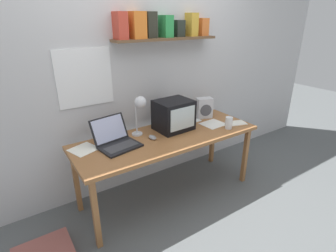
# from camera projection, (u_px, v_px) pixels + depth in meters

# --- Properties ---
(ground_plane) EXTENTS (12.00, 12.00, 0.00)m
(ground_plane) POSITION_uv_depth(u_px,v_px,m) (168.00, 194.00, 2.86)
(ground_plane) COLOR #595D5E
(back_wall) EXTENTS (5.60, 0.24, 2.60)m
(back_wall) POSITION_uv_depth(u_px,v_px,m) (143.00, 66.00, 2.72)
(back_wall) COLOR silver
(back_wall) RESTS_ON ground_plane
(corner_desk) EXTENTS (1.87, 0.67, 0.70)m
(corner_desk) POSITION_uv_depth(u_px,v_px,m) (168.00, 140.00, 2.61)
(corner_desk) COLOR #996236
(corner_desk) RESTS_ON ground_plane
(crt_monitor) EXTENTS (0.37, 0.32, 0.31)m
(crt_monitor) POSITION_uv_depth(u_px,v_px,m) (174.00, 115.00, 2.68)
(crt_monitor) COLOR black
(crt_monitor) RESTS_ON corner_desk
(laptop) EXTENTS (0.40, 0.40, 0.24)m
(laptop) POSITION_uv_depth(u_px,v_px,m) (115.00, 139.00, 2.37)
(laptop) COLOR black
(laptop) RESTS_ON corner_desk
(desk_lamp) EXTENTS (0.13, 0.17, 0.41)m
(desk_lamp) POSITION_uv_depth(u_px,v_px,m) (140.00, 106.00, 2.46)
(desk_lamp) COLOR silver
(desk_lamp) RESTS_ON corner_desk
(juice_glass) EXTENTS (0.08, 0.08, 0.13)m
(juice_glass) POSITION_uv_depth(u_px,v_px,m) (229.00, 123.00, 2.73)
(juice_glass) COLOR white
(juice_glass) RESTS_ON corner_desk
(space_heater) EXTENTS (0.21, 0.16, 0.23)m
(space_heater) POSITION_uv_depth(u_px,v_px,m) (204.00, 108.00, 3.02)
(space_heater) COLOR silver
(space_heater) RESTS_ON corner_desk
(computer_mouse) EXTENTS (0.06, 0.11, 0.03)m
(computer_mouse) POSITION_uv_depth(u_px,v_px,m) (152.00, 137.00, 2.51)
(computer_mouse) COLOR gray
(computer_mouse) RESTS_ON corner_desk
(loose_paper_near_monitor) EXTENTS (0.26, 0.23, 0.00)m
(loose_paper_near_monitor) POSITION_uv_depth(u_px,v_px,m) (213.00, 124.00, 2.86)
(loose_paper_near_monitor) COLOR white
(loose_paper_near_monitor) RESTS_ON corner_desk
(printed_handout) EXTENTS (0.27, 0.27, 0.00)m
(printed_handout) POSITION_uv_depth(u_px,v_px,m) (84.00, 149.00, 2.31)
(printed_handout) COLOR white
(printed_handout) RESTS_ON corner_desk
(loose_paper_near_laptop) EXTENTS (0.24, 0.20, 0.00)m
(loose_paper_near_laptop) POSITION_uv_depth(u_px,v_px,m) (236.00, 123.00, 2.89)
(loose_paper_near_laptop) COLOR white
(loose_paper_near_laptop) RESTS_ON corner_desk
(open_notebook) EXTENTS (0.23, 0.18, 0.00)m
(open_notebook) POSITION_uv_depth(u_px,v_px,m) (189.00, 120.00, 2.97)
(open_notebook) COLOR white
(open_notebook) RESTS_ON corner_desk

